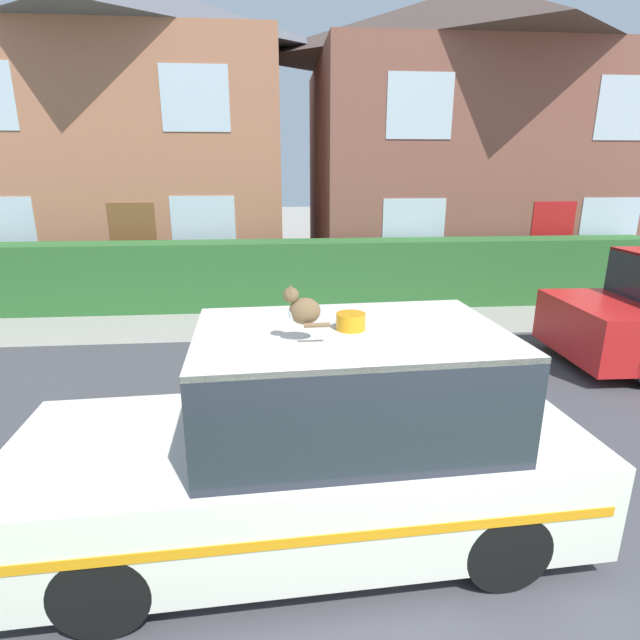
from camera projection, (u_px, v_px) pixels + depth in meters
road_strip at (399, 430)px, 5.52m from camera, size 28.00×6.40×0.01m
garden_hedge at (284, 274)px, 10.38m from camera, size 15.75×0.84×1.38m
police_car at (318, 444)px, 3.74m from camera, size 4.26×1.78×1.79m
cat at (302, 309)px, 3.20m from camera, size 0.30×0.16×0.26m
house_left at (128, 133)px, 12.85m from camera, size 8.13×5.71×7.27m
house_right at (470, 134)px, 13.59m from camera, size 8.74×6.50×7.30m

